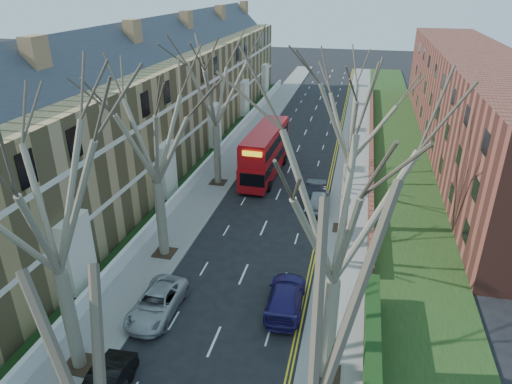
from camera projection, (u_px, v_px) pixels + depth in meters
The scene contains 16 objects.
pavement_left at pixel (245, 144), 50.86m from camera, with size 3.00×102.00×0.12m, color slate.
pavement_right at pixel (354, 152), 48.41m from camera, with size 3.00×102.00×0.12m, color slate.
terrace_left at pixel (145, 110), 43.04m from camera, with size 9.70×78.00×13.60m.
flats_right at pixel (472, 103), 47.52m from camera, with size 13.97×54.00×10.00m.
front_wall_left at pixel (208, 164), 43.89m from camera, with size 0.30×78.00×1.00m.
grass_verge_right at pixel (398, 155), 47.45m from camera, with size 6.00×102.00×0.06m.
tree_left_mid at pixel (40, 183), 17.64m from camera, with size 10.50×10.50×14.71m.
tree_left_far at pixel (151, 120), 26.61m from camera, with size 10.15×10.15×14.22m.
tree_left_dist at pixel (214, 76), 37.07m from camera, with size 10.50×10.50×14.71m.
tree_right_mid at pixel (341, 189), 17.08m from camera, with size 10.50×10.50×14.71m.
tree_right_far at pixel (354, 106), 29.58m from camera, with size 10.15×10.15×14.22m.
double_decker_bus at pixel (265, 154), 41.96m from camera, with size 2.91×10.44×4.36m.
car_left_far at pixel (157, 303), 24.89m from camera, with size 2.18×4.74×1.32m, color #9FA0A4.
car_right_near at pixel (286, 297), 25.30m from camera, with size 1.99×4.89×1.42m, color navy.
car_right_mid at pixel (319, 199), 36.45m from camera, with size 1.74×4.32×1.47m, color gray.
car_right_far at pixel (316, 190), 37.94m from camera, with size 1.61×4.63×1.53m, color black.
Camera 1 is at (6.08, -7.85, 16.68)m, focal length 32.00 mm.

